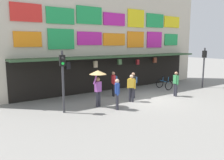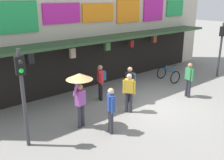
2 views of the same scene
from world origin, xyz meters
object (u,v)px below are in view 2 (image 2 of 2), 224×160
pedestrian_in_blue (189,78)px  pedestrian_in_red (129,90)px  pedestrian_in_yellow (130,82)px  traffic_light_near (22,83)px  pedestrian_in_white (101,80)px  pedestrian_with_umbrella (80,85)px  bicycle_parked (168,74)px  pedestrian_in_black (111,108)px  traffic_light_far (221,41)px

pedestrian_in_blue → pedestrian_in_red: same height
pedestrian_in_yellow → pedestrian_in_red: size_ratio=1.00×
traffic_light_near → pedestrian_in_white: (4.24, 1.58, -1.16)m
pedestrian_with_umbrella → pedestrian_in_blue: 5.72m
pedestrian_with_umbrella → traffic_light_near: bearing=178.5°
bicycle_parked → pedestrian_in_black: size_ratio=0.74×
bicycle_parked → pedestrian_in_blue: 2.56m
pedestrian_in_black → pedestrian_in_blue: bearing=3.1°
pedestrian_with_umbrella → pedestrian_in_red: 2.36m
bicycle_parked → pedestrian_with_umbrella: pedestrian_with_umbrella is taller
bicycle_parked → pedestrian_in_black: bearing=-158.9°
pedestrian_in_white → pedestrian_in_black: (-1.64, -2.67, -0.04)m
pedestrian_in_black → pedestrian_in_red: 1.89m
pedestrian_in_red → traffic_light_far: bearing=2.0°
pedestrian_in_blue → pedestrian_in_black: bearing=-176.9°
traffic_light_near → pedestrian_in_yellow: size_ratio=1.90×
traffic_light_far → pedestrian_with_umbrella: 9.95m
bicycle_parked → pedestrian_in_red: bearing=-161.1°
pedestrian_in_blue → pedestrian_in_black: size_ratio=1.00×
traffic_light_near → pedestrian_in_blue: bearing=-6.1°
traffic_light_far → pedestrian_in_red: size_ratio=1.90×
pedestrian_in_yellow → pedestrian_in_black: same height
pedestrian_with_umbrella → pedestrian_in_blue: bearing=-7.8°
pedestrian_in_white → pedestrian_in_red: (0.05, -1.82, 0.00)m
pedestrian_in_black → bicycle_parked: bearing=21.1°
pedestrian_in_yellow → pedestrian_in_black: (-2.44, -1.57, -0.04)m
traffic_light_far → pedestrian_in_red: (-7.68, -0.26, -1.16)m
bicycle_parked → pedestrian_in_yellow: 4.01m
pedestrian_in_blue → pedestrian_in_black: (-5.06, -0.27, 0.00)m
pedestrian_with_umbrella → pedestrian_in_white: pedestrian_with_umbrella is taller
pedestrian_with_umbrella → pedestrian_in_blue: (5.63, -0.77, -0.69)m
bicycle_parked → pedestrian_with_umbrella: 7.13m
traffic_light_near → bicycle_parked: bearing=8.5°
pedestrian_in_yellow → pedestrian_in_white: bearing=125.9°
pedestrian_in_blue → pedestrian_in_red: bearing=170.3°
pedestrian_in_yellow → pedestrian_in_blue: same height
pedestrian_with_umbrella → pedestrian_in_white: 2.82m
bicycle_parked → pedestrian_in_yellow: pedestrian_in_yellow is taller
pedestrian_in_yellow → pedestrian_in_red: same height
pedestrian_with_umbrella → pedestrian_in_white: (2.21, 1.63, -0.66)m
pedestrian_with_umbrella → pedestrian_in_white: size_ratio=1.24×
pedestrian_with_umbrella → pedestrian_in_blue: pedestrian_with_umbrella is taller
traffic_light_far → pedestrian_in_black: traffic_light_far is taller
traffic_light_near → pedestrian_with_umbrella: (2.03, -0.05, -0.50)m
pedestrian_in_white → pedestrian_in_black: same height
bicycle_parked → pedestrian_with_umbrella: bearing=-168.6°
pedestrian_in_black → pedestrian_in_white: bearing=58.5°
traffic_light_near → pedestrian_in_blue: size_ratio=1.90×
pedestrian_with_umbrella → pedestrian_in_black: 1.37m
pedestrian_in_white → traffic_light_far: bearing=-11.4°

